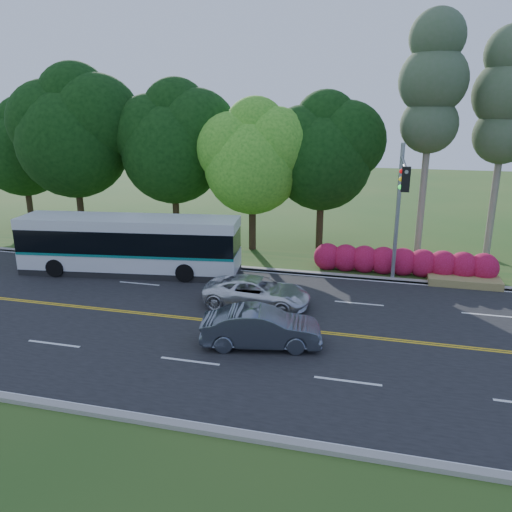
% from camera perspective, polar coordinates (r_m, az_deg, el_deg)
% --- Properties ---
extents(ground, '(120.00, 120.00, 0.00)m').
position_cam_1_polar(ground, '(20.94, -2.73, -7.69)').
color(ground, '#26531B').
rests_on(ground, ground).
extents(road, '(60.00, 14.00, 0.02)m').
position_cam_1_polar(road, '(20.94, -2.73, -7.67)').
color(road, black).
rests_on(road, ground).
extents(curb_north, '(60.00, 0.30, 0.15)m').
position_cam_1_polar(curb_north, '(27.38, 1.61, -1.60)').
color(curb_north, gray).
rests_on(curb_north, ground).
extents(curb_south, '(60.00, 0.30, 0.15)m').
position_cam_1_polar(curb_south, '(15.08, -11.03, -18.15)').
color(curb_south, gray).
rests_on(curb_south, ground).
extents(grass_verge, '(60.00, 4.00, 0.10)m').
position_cam_1_polar(grass_verge, '(29.11, 2.41, -0.55)').
color(grass_verge, '#26531B').
rests_on(grass_verge, ground).
extents(lane_markings, '(57.60, 13.82, 0.00)m').
position_cam_1_polar(lane_markings, '(20.96, -2.97, -7.61)').
color(lane_markings, gold).
rests_on(lane_markings, road).
extents(tree_row, '(44.70, 9.10, 13.84)m').
position_cam_1_polar(tree_row, '(32.30, -5.48, 13.14)').
color(tree_row, black).
rests_on(tree_row, ground).
extents(bougainvillea_hedge, '(9.50, 2.25, 1.50)m').
position_cam_1_polar(bougainvillea_hedge, '(27.60, 16.80, -0.78)').
color(bougainvillea_hedge, maroon).
rests_on(bougainvillea_hedge, ground).
extents(traffic_signal, '(0.42, 6.10, 7.00)m').
position_cam_1_polar(traffic_signal, '(24.00, 16.16, 6.48)').
color(traffic_signal, gray).
rests_on(traffic_signal, ground).
extents(transit_bus, '(11.90, 4.04, 3.06)m').
position_cam_1_polar(transit_bus, '(27.55, -14.23, 1.17)').
color(transit_bus, silver).
rests_on(transit_bus, road).
extents(sedan, '(4.68, 2.43, 1.47)m').
position_cam_1_polar(sedan, '(18.74, 0.59, -8.17)').
color(sedan, '#535A65').
rests_on(sedan, road).
extents(suv, '(4.82, 2.29, 1.33)m').
position_cam_1_polar(suv, '(22.37, 0.13, -4.16)').
color(suv, silver).
rests_on(suv, road).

